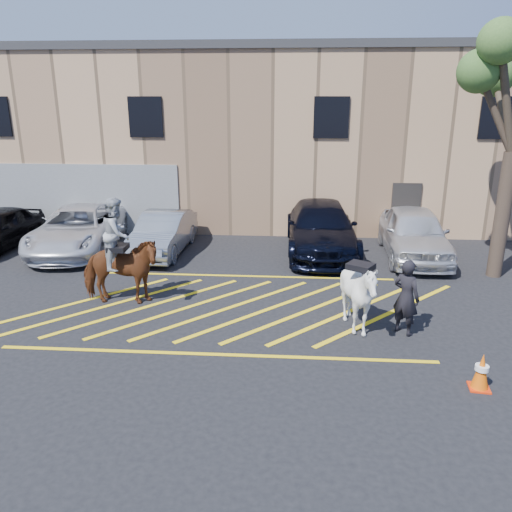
# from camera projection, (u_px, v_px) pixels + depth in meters

# --- Properties ---
(ground) EXTENTS (90.00, 90.00, 0.00)m
(ground) POSITION_uv_depth(u_px,v_px,m) (230.00, 304.00, 13.41)
(ground) COLOR black
(ground) RESTS_ON ground
(car_white_pickup) EXTENTS (3.17, 5.85, 1.56)m
(car_white_pickup) POSITION_uv_depth(u_px,v_px,m) (78.00, 229.00, 17.98)
(car_white_pickup) COLOR silver
(car_white_pickup) RESTS_ON ground
(car_silver_sedan) EXTENTS (1.69, 4.41, 1.43)m
(car_silver_sedan) POSITION_uv_depth(u_px,v_px,m) (163.00, 233.00, 17.65)
(car_silver_sedan) COLOR gray
(car_silver_sedan) RESTS_ON ground
(car_blue_suv) EXTENTS (2.52, 5.93, 1.71)m
(car_blue_suv) POSITION_uv_depth(u_px,v_px,m) (321.00, 228.00, 17.83)
(car_blue_suv) COLOR black
(car_blue_suv) RESTS_ON ground
(car_white_suv) EXTENTS (2.25, 5.11, 1.71)m
(car_white_suv) POSITION_uv_depth(u_px,v_px,m) (414.00, 233.00, 17.14)
(car_white_suv) COLOR silver
(car_white_suv) RESTS_ON ground
(handler) EXTENTS (0.77, 0.77, 1.80)m
(handler) POSITION_uv_depth(u_px,v_px,m) (406.00, 297.00, 11.48)
(handler) COLOR black
(handler) RESTS_ON ground
(warehouse) EXTENTS (32.42, 10.20, 7.30)m
(warehouse) POSITION_uv_depth(u_px,v_px,m) (259.00, 134.00, 23.72)
(warehouse) COLOR tan
(warehouse) RESTS_ON ground
(hatching_zone) EXTENTS (12.60, 5.12, 0.01)m
(hatching_zone) POSITION_uv_depth(u_px,v_px,m) (229.00, 308.00, 13.13)
(hatching_zone) COLOR yellow
(hatching_zone) RESTS_ON ground
(mounted_bay) EXTENTS (2.20, 1.02, 2.89)m
(mounted_bay) POSITION_uv_depth(u_px,v_px,m) (119.00, 262.00, 13.09)
(mounted_bay) COLOR #602D16
(mounted_bay) RESTS_ON ground
(saddled_white) EXTENTS (2.11, 2.17, 1.81)m
(saddled_white) POSITION_uv_depth(u_px,v_px,m) (359.00, 295.00, 11.58)
(saddled_white) COLOR white
(saddled_white) RESTS_ON ground
(traffic_cone) EXTENTS (0.42, 0.42, 0.73)m
(traffic_cone) POSITION_uv_depth(u_px,v_px,m) (481.00, 371.00, 9.39)
(traffic_cone) COLOR red
(traffic_cone) RESTS_ON ground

